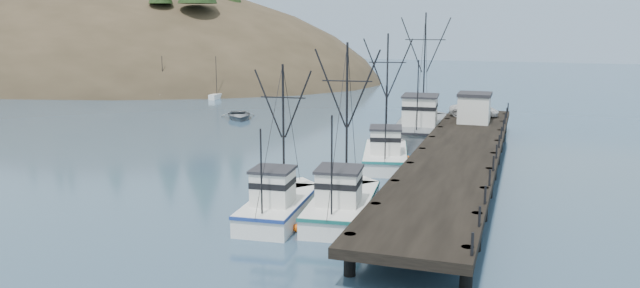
# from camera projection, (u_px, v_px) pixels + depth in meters

# --- Properties ---
(ground) EXTENTS (400.00, 400.00, 0.00)m
(ground) POSITION_uv_depth(u_px,v_px,m) (177.00, 223.00, 35.74)
(ground) COLOR #2D4864
(ground) RESTS_ON ground
(pier) EXTENTS (6.00, 44.00, 2.00)m
(pier) POSITION_uv_depth(u_px,v_px,m) (457.00, 155.00, 45.95)
(pier) COLOR black
(pier) RESTS_ON ground
(headland) EXTENTS (134.80, 78.00, 51.00)m
(headland) POSITION_uv_depth(u_px,v_px,m) (65.00, 96.00, 132.97)
(headland) COLOR #382D1E
(headland) RESTS_ON ground
(distant_ridge) EXTENTS (360.00, 40.00, 26.00)m
(distant_ridge) POSITION_uv_depth(u_px,v_px,m) (499.00, 57.00, 190.78)
(distant_ridge) COLOR #9EB2C6
(distant_ridge) RESTS_ON ground
(distant_ridge_far) EXTENTS (180.00, 25.00, 18.00)m
(distant_ridge_far) POSITION_uv_depth(u_px,v_px,m) (355.00, 52.00, 220.22)
(distant_ridge_far) COLOR silver
(distant_ridge_far) RESTS_ON ground
(moored_sailboats) EXTENTS (10.00, 18.41, 6.35)m
(moored_sailboats) POSITION_uv_depth(u_px,v_px,m) (212.00, 90.00, 99.97)
(moored_sailboats) COLOR white
(moored_sailboats) RESTS_ON ground
(trawler_near) EXTENTS (4.26, 10.32, 10.54)m
(trawler_near) POSITION_uv_depth(u_px,v_px,m) (343.00, 203.00, 36.83)
(trawler_near) COLOR white
(trawler_near) RESTS_ON ground
(trawler_mid) EXTENTS (3.63, 9.12, 9.32)m
(trawler_mid) POSITION_uv_depth(u_px,v_px,m) (280.00, 204.00, 36.59)
(trawler_mid) COLOR white
(trawler_mid) RESTS_ON ground
(trawler_far) EXTENTS (5.07, 10.44, 10.75)m
(trawler_far) POSITION_uv_depth(u_px,v_px,m) (385.00, 154.00, 50.18)
(trawler_far) COLOR white
(trawler_far) RESTS_ON ground
(work_vessel) EXTENTS (5.39, 14.82, 12.47)m
(work_vessel) POSITION_uv_depth(u_px,v_px,m) (421.00, 127.00, 60.29)
(work_vessel) COLOR slate
(work_vessel) RESTS_ON ground
(pier_shed) EXTENTS (3.00, 3.20, 2.80)m
(pier_shed) POSITION_uv_depth(u_px,v_px,m) (474.00, 108.00, 57.98)
(pier_shed) COLOR silver
(pier_shed) RESTS_ON pier
(pickup_truck) EXTENTS (4.87, 2.39, 1.33)m
(pickup_truck) POSITION_uv_depth(u_px,v_px,m) (474.00, 110.00, 61.84)
(pickup_truck) COLOR silver
(pickup_truck) RESTS_ON pier
(motorboat) EXTENTS (6.31, 6.95, 1.18)m
(motorboat) POSITION_uv_depth(u_px,v_px,m) (239.00, 119.00, 73.21)
(motorboat) COLOR slate
(motorboat) RESTS_ON ground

